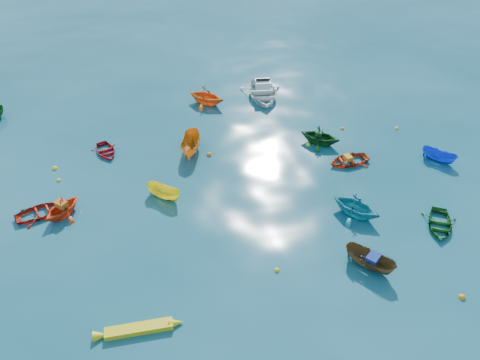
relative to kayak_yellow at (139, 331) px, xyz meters
name	(u,v)px	position (x,y,z in m)	size (l,w,h in m)	color
ground	(267,237)	(7.72, 3.91, 0.00)	(160.00, 160.00, 0.00)	#0A404E
sampan_brown_mid	(368,266)	(12.05, 0.24, 0.00)	(1.06, 2.83, 1.09)	#50391C
dinghy_orange_w	(64,215)	(-3.16, 9.35, 0.00)	(2.19, 2.54, 1.34)	red
sampan_yellow_mid	(165,197)	(2.87, 9.17, 0.00)	(0.93, 2.48, 0.96)	yellow
dinghy_green_e	(439,226)	(17.49, 1.70, 0.00)	(2.03, 2.84, 0.59)	#114C14
dinghy_cyan_se	(354,215)	(13.34, 4.10, 0.00)	(2.56, 2.97, 1.56)	teal
dinghy_red_nw	(41,214)	(-4.46, 9.83, 0.00)	(2.00, 2.79, 0.58)	#9E1B0D
sampan_orange_n	(192,151)	(5.62, 13.62, 0.00)	(1.23, 3.26, 1.26)	orange
dinghy_green_n	(319,144)	(14.69, 11.78, 0.00)	(2.45, 2.84, 1.49)	#0F4415
dinghy_red_ne	(348,163)	(15.56, 9.00, 0.00)	(2.05, 2.86, 0.59)	red
sampan_blue_far	(437,160)	(21.56, 7.37, 0.00)	(0.90, 2.39, 0.92)	blue
dinghy_red_far	(106,153)	(-0.17, 15.28, 0.00)	(1.77, 2.47, 0.51)	#A70D15
dinghy_orange_far	(207,104)	(8.39, 20.08, 0.00)	(2.72, 3.16, 1.66)	orange
kayak_yellow	(139,331)	(0.00, 0.00, 0.00)	(0.56, 3.80, 0.38)	gold
motorboat_white	(262,97)	(13.21, 19.84, 0.00)	(3.54, 4.95, 1.63)	silver
tarp_blue_a	(373,258)	(12.13, 0.11, 0.73)	(0.74, 0.56, 0.36)	navy
tarp_orange_a	(61,204)	(-3.12, 9.38, 0.83)	(0.67, 0.50, 0.32)	#CB5114
tarp_green_b	(319,133)	(14.62, 11.84, 0.88)	(0.57, 0.43, 0.27)	#104220
tarp_orange_b	(348,158)	(15.46, 8.99, 0.44)	(0.60, 0.45, 0.29)	orange
buoy_ye_a	(277,271)	(7.36, 1.44, 0.00)	(0.29, 0.29, 0.29)	gold
buoy_or_b	(462,298)	(15.40, -2.96, 0.00)	(0.35, 0.35, 0.35)	orange
buoy_ye_b	(55,169)	(-3.62, 14.39, 0.00)	(0.37, 0.37, 0.37)	yellow
buoy_or_c	(209,155)	(6.69, 12.80, 0.00)	(0.38, 0.38, 0.38)	#D6650B
buoy_ye_c	(308,145)	(13.84, 11.86, 0.00)	(0.33, 0.33, 0.33)	yellow
buoy_or_d	(342,129)	(17.23, 13.07, 0.00)	(0.30, 0.30, 0.30)	orange
buoy_ye_d	(59,181)	(-3.40, 12.95, 0.00)	(0.29, 0.29, 0.29)	yellow
buoy_or_e	(209,94)	(9.05, 21.74, 0.00)	(0.35, 0.35, 0.35)	#FA630D
buoy_ye_e	(397,129)	(21.21, 11.86, 0.00)	(0.31, 0.31, 0.31)	yellow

